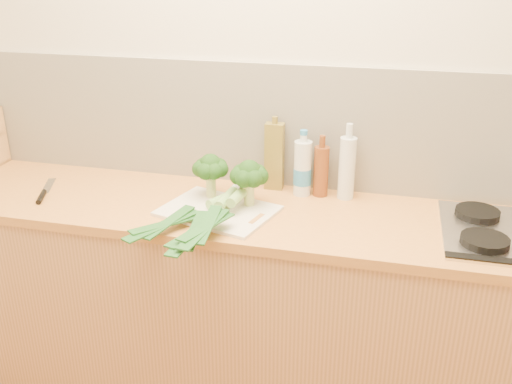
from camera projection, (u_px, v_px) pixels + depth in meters
room_shell at (271, 126)px, 2.48m from camera, size 3.50×3.50×3.50m
counter at (255, 302)px, 2.50m from camera, size 3.20×0.62×0.90m
chopping_board at (218, 211)px, 2.30m from camera, size 0.50×0.43×0.01m
broccoli_left at (210, 168)px, 2.37m from camera, size 0.15×0.15×0.19m
broccoli_right at (249, 175)px, 2.29m from camera, size 0.16×0.16×0.19m
leek_front at (208, 206)px, 2.27m from camera, size 0.34×0.61×0.04m
leek_mid at (220, 205)px, 2.23m from camera, size 0.12×0.71×0.04m
leek_back at (228, 205)px, 2.19m from camera, size 0.14×0.63×0.04m
chefs_knife at (43, 194)px, 2.45m from camera, size 0.14×0.29×0.02m
oil_tin at (274, 156)px, 2.47m from camera, size 0.08×0.05×0.33m
glass_bottle at (347, 167)px, 2.38m from camera, size 0.07×0.07×0.33m
amber_bottle at (321, 170)px, 2.42m from camera, size 0.06×0.06×0.27m
water_bottle at (303, 170)px, 2.43m from camera, size 0.08×0.08×0.27m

